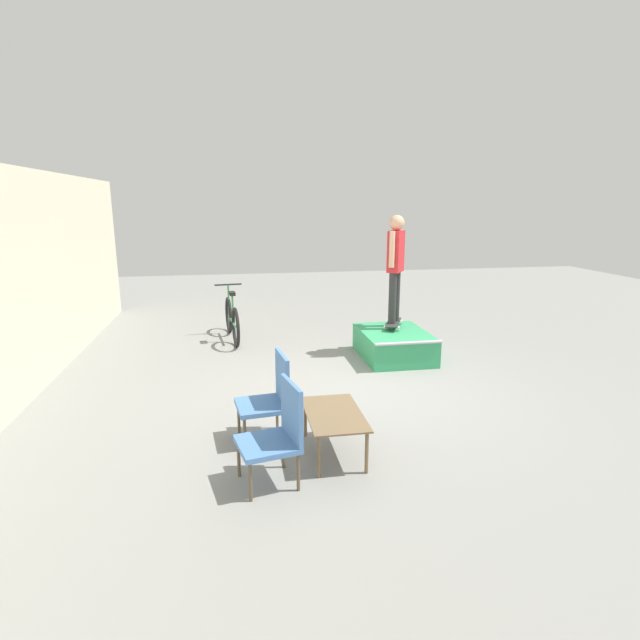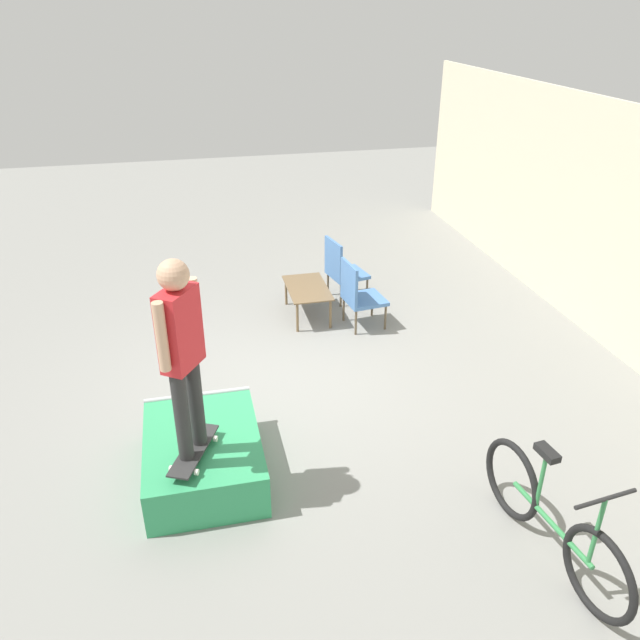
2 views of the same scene
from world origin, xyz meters
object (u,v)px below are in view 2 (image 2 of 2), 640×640
object	(u,v)px
bicycle	(552,520)
skateboard_on_ramp	(194,450)
patio_chair_right	(358,293)
coffee_table	(307,290)
patio_chair_left	(342,268)
person_skater	(181,344)
skate_ramp_box	(203,456)

from	to	relation	value
bicycle	skateboard_on_ramp	bearing A→B (deg)	-122.81
patio_chair_right	bicycle	bearing A→B (deg)	178.18
coffee_table	patio_chair_left	size ratio (longest dim) A/B	1.02
skateboard_on_ramp	patio_chair_left	xyz separation A→B (m)	(-3.79, 2.34, -0.02)
bicycle	person_skater	bearing A→B (deg)	-122.81
patio_chair_right	coffee_table	bearing A→B (deg)	45.56
skate_ramp_box	patio_chair_left	bearing A→B (deg)	147.05
patio_chair_left	coffee_table	bearing A→B (deg)	113.07
patio_chair_right	person_skater	bearing A→B (deg)	133.79
skateboard_on_ramp	person_skater	distance (m)	1.08
skateboard_on_ramp	coffee_table	size ratio (longest dim) A/B	0.78
person_skater	patio_chair_right	bearing A→B (deg)	174.99
skateboard_on_ramp	coffee_table	world-z (taller)	skateboard_on_ramp
skateboard_on_ramp	patio_chair_left	bearing A→B (deg)	172.75
skateboard_on_ramp	coffee_table	distance (m)	3.78
skate_ramp_box	skateboard_on_ramp	xyz separation A→B (m)	(0.29, -0.08, 0.31)
skate_ramp_box	bicycle	distance (m)	3.12
person_skater	bicycle	world-z (taller)	person_skater
skate_ramp_box	bicycle	world-z (taller)	bicycle
patio_chair_left	person_skater	bearing A→B (deg)	136.21
skate_ramp_box	person_skater	size ratio (longest dim) A/B	0.80
skateboard_on_ramp	patio_chair_left	distance (m)	4.45
coffee_table	patio_chair_left	world-z (taller)	patio_chair_left
patio_chair_right	skateboard_on_ramp	bearing A→B (deg)	133.79
patio_chair_left	patio_chair_right	distance (m)	0.90
patio_chair_right	bicycle	size ratio (longest dim) A/B	0.54
person_skater	bicycle	bearing A→B (deg)	98.04
skate_ramp_box	coffee_table	bearing A→B (deg)	151.66
bicycle	coffee_table	bearing A→B (deg)	-174.70
skate_ramp_box	skateboard_on_ramp	size ratio (longest dim) A/B	1.89
patio_chair_left	skateboard_on_ramp	bearing A→B (deg)	136.21
person_skater	coffee_table	world-z (taller)	person_skater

